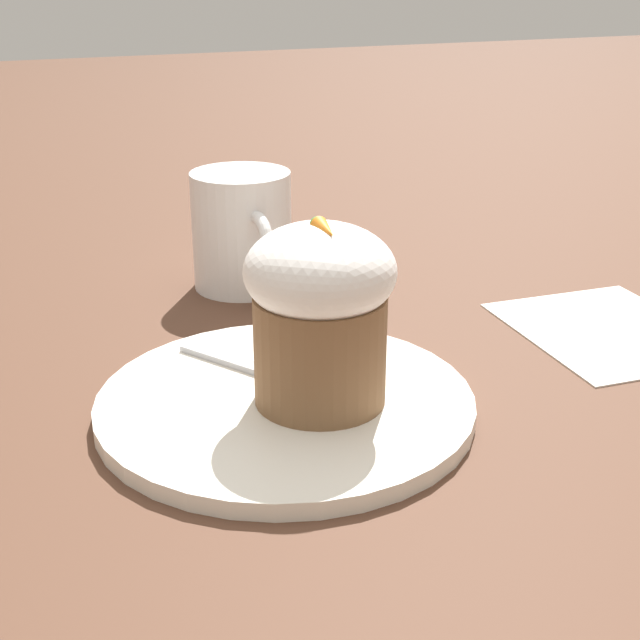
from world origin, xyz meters
TOP-DOWN VIEW (x-y plane):
  - ground_plane at (0.00, 0.00)m, footprint 4.00×4.00m
  - dessert_plate at (0.00, 0.00)m, footprint 0.22×0.22m
  - carrot_cake at (0.01, 0.02)m, footprint 0.09×0.09m
  - spoon at (-0.03, -0.00)m, footprint 0.10×0.07m
  - coffee_cup at (-0.22, 0.04)m, footprint 0.11×0.08m
  - paper_napkin at (-0.03, 0.26)m, footprint 0.16×0.14m

SIDE VIEW (x-z plane):
  - ground_plane at x=0.00m, z-range 0.00..0.00m
  - paper_napkin at x=-0.03m, z-range 0.00..0.00m
  - dessert_plate at x=0.00m, z-range 0.00..0.01m
  - spoon at x=-0.03m, z-range 0.01..0.02m
  - coffee_cup at x=-0.22m, z-range 0.00..0.09m
  - carrot_cake at x=0.01m, z-range 0.01..0.12m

